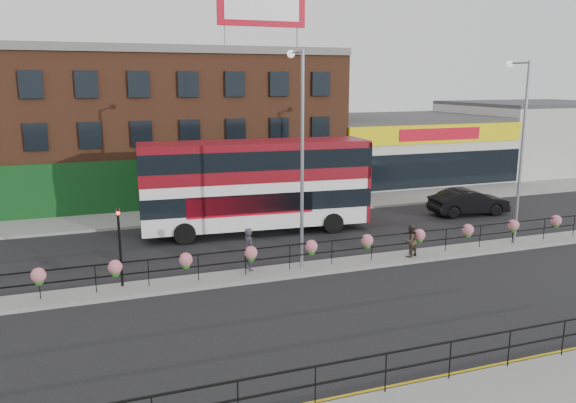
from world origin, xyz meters
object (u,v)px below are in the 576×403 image
object	(u,v)px
pedestrian_b	(410,241)
lamp_column_west	(300,141)
double_decker_bus	(256,177)
lamp_column_east	(520,137)
car	(469,202)
pedestrian_a	(249,249)

from	to	relation	value
pedestrian_b	lamp_column_west	world-z (taller)	lamp_column_west
pedestrian_b	lamp_column_west	distance (m)	7.16
double_decker_bus	lamp_column_east	xyz separation A→B (m)	(11.46, -6.85, 2.41)
lamp_column_west	lamp_column_east	size ratio (longest dim) A/B	1.04
pedestrian_b	lamp_column_east	world-z (taller)	lamp_column_east
car	lamp_column_west	world-z (taller)	lamp_column_west
car	lamp_column_west	distance (m)	15.72
double_decker_bus	pedestrian_b	world-z (taller)	double_decker_bus
lamp_column_east	pedestrian_b	bearing A→B (deg)	-176.75
double_decker_bus	lamp_column_west	distance (m)	7.18
car	pedestrian_b	bearing A→B (deg)	133.85
pedestrian_a	lamp_column_west	size ratio (longest dim) A/B	0.20
pedestrian_b	pedestrian_a	bearing A→B (deg)	-25.02
double_decker_bus	lamp_column_east	distance (m)	13.56
pedestrian_a	lamp_column_east	distance (m)	14.43
pedestrian_b	lamp_column_east	xyz separation A→B (m)	(6.16, 0.35, 4.57)
double_decker_bus	lamp_column_west	world-z (taller)	lamp_column_west
car	double_decker_bus	bearing A→B (deg)	92.90
lamp_column_east	lamp_column_west	bearing A→B (deg)	179.23
double_decker_bus	pedestrian_b	xyz separation A→B (m)	(5.29, -7.20, -2.17)
car	pedestrian_a	distance (m)	16.94
double_decker_bus	car	distance (m)	13.81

